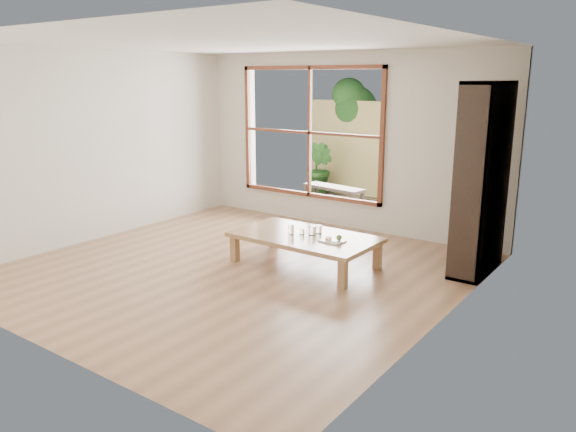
% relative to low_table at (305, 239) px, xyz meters
% --- Properties ---
extents(ground, '(5.00, 5.00, 0.00)m').
position_rel_low_table_xyz_m(ground, '(-0.55, -0.59, -0.33)').
color(ground, '#A97A54').
rests_on(ground, ground).
extents(low_table, '(1.74, 0.99, 0.38)m').
position_rel_low_table_xyz_m(low_table, '(0.00, 0.00, 0.00)').
color(low_table, '#AA7852').
rests_on(low_table, ground).
extents(floor_cushion, '(0.75, 0.75, 0.09)m').
position_rel_low_table_xyz_m(floor_cushion, '(-0.68, 1.06, -0.29)').
color(floor_cushion, white).
rests_on(floor_cushion, ground).
extents(bookshelf, '(0.35, 0.99, 2.19)m').
position_rel_low_table_xyz_m(bookshelf, '(1.75, 1.00, 0.76)').
color(bookshelf, black).
rests_on(bookshelf, ground).
extents(glass_tall, '(0.07, 0.07, 0.13)m').
position_rel_low_table_xyz_m(glass_tall, '(-0.14, -0.09, 0.11)').
color(glass_tall, silver).
rests_on(glass_tall, low_table).
extents(glass_mid, '(0.08, 0.08, 0.11)m').
position_rel_low_table_xyz_m(glass_mid, '(0.08, 0.04, 0.10)').
color(glass_mid, silver).
rests_on(glass_mid, low_table).
extents(glass_short, '(0.08, 0.08, 0.10)m').
position_rel_low_table_xyz_m(glass_short, '(0.10, 0.15, 0.10)').
color(glass_short, silver).
rests_on(glass_short, low_table).
extents(glass_small, '(0.06, 0.06, 0.07)m').
position_rel_low_table_xyz_m(glass_small, '(-0.04, -0.00, 0.08)').
color(glass_small, silver).
rests_on(glass_small, low_table).
extents(food_tray, '(0.29, 0.21, 0.09)m').
position_rel_low_table_xyz_m(food_tray, '(0.43, -0.04, 0.07)').
color(food_tray, white).
rests_on(food_tray, low_table).
extents(deck, '(2.80, 2.00, 0.05)m').
position_rel_low_table_xyz_m(deck, '(-1.15, 2.97, -0.33)').
color(deck, '#3C322B').
rests_on(deck, ground).
extents(garden_bench, '(1.18, 0.50, 0.36)m').
position_rel_low_table_xyz_m(garden_bench, '(-1.30, 2.83, -0.01)').
color(garden_bench, black).
rests_on(garden_bench, deck).
extents(bamboo_fence, '(2.80, 0.06, 1.80)m').
position_rel_low_table_xyz_m(bamboo_fence, '(-1.15, 3.97, 0.57)').
color(bamboo_fence, '#DBC270').
rests_on(bamboo_fence, ground).
extents(shrub_right, '(0.93, 0.86, 0.86)m').
position_rel_low_table_xyz_m(shrub_right, '(-0.34, 3.73, 0.12)').
color(shrub_right, '#266023').
rests_on(shrub_right, deck).
extents(shrub_left, '(0.70, 0.63, 1.04)m').
position_rel_low_table_xyz_m(shrub_left, '(-2.03, 3.51, 0.21)').
color(shrub_left, '#266023').
rests_on(shrub_left, deck).
extents(garden_tree, '(1.04, 0.85, 2.22)m').
position_rel_low_table_xyz_m(garden_tree, '(-1.83, 4.27, 1.29)').
color(garden_tree, '#4C3D2D').
rests_on(garden_tree, ground).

